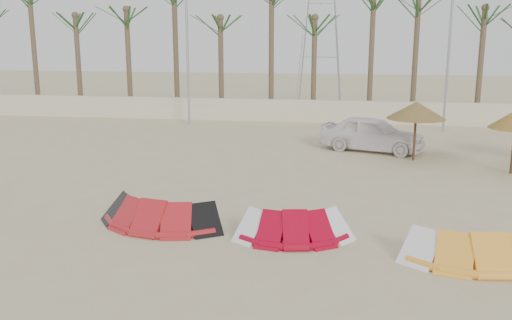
% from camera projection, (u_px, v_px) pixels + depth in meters
% --- Properties ---
extents(ground, '(120.00, 120.00, 0.00)m').
position_uv_depth(ground, '(214.00, 279.00, 12.43)').
color(ground, tan).
rests_on(ground, ground).
extents(boundary_wall, '(60.00, 0.30, 1.30)m').
position_uv_depth(boundary_wall, '(297.00, 111.00, 33.48)').
color(boundary_wall, beige).
rests_on(boundary_wall, ground).
extents(palm_line, '(52.00, 4.00, 7.70)m').
position_uv_depth(palm_line, '(312.00, 10.00, 33.54)').
color(palm_line, brown).
rests_on(palm_line, ground).
extents(lamp_b, '(1.25, 0.14, 11.00)m').
position_uv_depth(lamp_b, '(187.00, 21.00, 31.29)').
color(lamp_b, '#A5A8AD').
rests_on(lamp_b, ground).
extents(lamp_c, '(1.25, 0.14, 11.00)m').
position_uv_depth(lamp_c, '(452.00, 20.00, 29.23)').
color(lamp_c, '#A5A8AD').
rests_on(lamp_c, ground).
extents(pylon, '(3.00, 3.00, 14.00)m').
position_uv_depth(pylon, '(319.00, 109.00, 39.26)').
color(pylon, '#A5A8AD').
rests_on(pylon, ground).
extents(kite_red_mid, '(3.73, 2.13, 0.90)m').
position_uv_depth(kite_red_mid, '(163.00, 209.00, 15.88)').
color(kite_red_mid, '#B01A20').
rests_on(kite_red_mid, ground).
extents(kite_red_right, '(3.16, 1.94, 0.90)m').
position_uv_depth(kite_red_right, '(295.00, 221.00, 14.87)').
color(kite_red_right, '#A2031B').
rests_on(kite_red_right, ground).
extents(kite_orange, '(3.74, 1.91, 0.90)m').
position_uv_depth(kite_orange, '(479.00, 241.00, 13.45)').
color(kite_orange, '#FFA62F').
rests_on(kite_orange, ground).
extents(parasol_left, '(2.41, 2.41, 2.45)m').
position_uv_depth(parasol_left, '(416.00, 110.00, 23.24)').
color(parasol_left, '#4C331E').
rests_on(parasol_left, ground).
extents(car, '(4.91, 3.17, 1.56)m').
position_uv_depth(car, '(372.00, 134.00, 25.39)').
color(car, white).
rests_on(car, ground).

